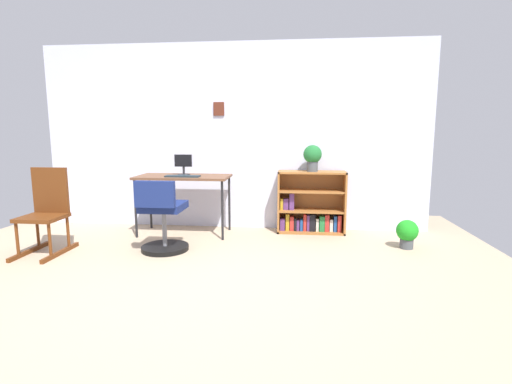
# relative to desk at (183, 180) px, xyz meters

# --- Properties ---
(ground_plane) EXTENTS (6.24, 6.24, 0.00)m
(ground_plane) POSITION_rel_desk_xyz_m (0.56, -1.68, -0.70)
(ground_plane) COLOR tan
(wall_back) EXTENTS (5.20, 0.12, 2.47)m
(wall_back) POSITION_rel_desk_xyz_m (0.56, 0.47, 0.54)
(wall_back) COLOR silver
(wall_back) RESTS_ON ground_plane
(desk) EXTENTS (1.17, 0.57, 0.76)m
(desk) POSITION_rel_desk_xyz_m (0.00, 0.00, 0.00)
(desk) COLOR brown
(desk) RESTS_ON ground_plane
(monitor) EXTENTS (0.22, 0.15, 0.26)m
(monitor) POSITION_rel_desk_xyz_m (-0.02, 0.07, 0.19)
(monitor) COLOR #262628
(monitor) RESTS_ON desk
(keyboard) EXTENTS (0.42, 0.13, 0.02)m
(keyboard) POSITION_rel_desk_xyz_m (0.03, -0.14, 0.07)
(keyboard) COLOR #1F2C33
(keyboard) RESTS_ON desk
(office_chair) EXTENTS (0.52, 0.55, 0.81)m
(office_chair) POSITION_rel_desk_xyz_m (-0.02, -0.76, -0.34)
(office_chair) COLOR black
(office_chair) RESTS_ON ground_plane
(rocking_chair) EXTENTS (0.42, 0.64, 0.92)m
(rocking_chair) POSITION_rel_desk_xyz_m (-1.26, -0.90, -0.23)
(rocking_chair) COLOR #5C2D11
(rocking_chair) RESTS_ON ground_plane
(bookshelf_low) EXTENTS (0.87, 0.30, 0.80)m
(bookshelf_low) POSITION_rel_desk_xyz_m (1.61, 0.27, -0.35)
(bookshelf_low) COLOR #9D602D
(bookshelf_low) RESTS_ON ground_plane
(potted_plant_on_shelf) EXTENTS (0.23, 0.23, 0.34)m
(potted_plant_on_shelf) POSITION_rel_desk_xyz_m (1.63, 0.22, 0.30)
(potted_plant_on_shelf) COLOR #474C51
(potted_plant_on_shelf) RESTS_ON bookshelf_low
(potted_plant_floor) EXTENTS (0.24, 0.24, 0.33)m
(potted_plant_floor) POSITION_rel_desk_xyz_m (2.68, -0.36, -0.51)
(potted_plant_floor) COLOR #474C51
(potted_plant_floor) RESTS_ON ground_plane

